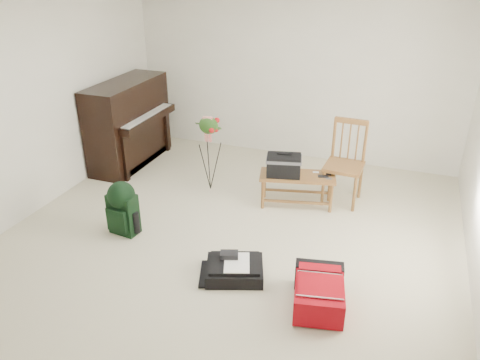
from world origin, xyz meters
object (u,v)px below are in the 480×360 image
at_px(piano, 129,125).
at_px(black_duffel, 235,269).
at_px(green_backpack, 122,206).
at_px(red_suitcase, 320,289).
at_px(bench, 288,167).
at_px(dining_chair, 345,164).
at_px(flower_stand, 209,154).

distance_m(piano, black_duffel, 3.29).
xyz_separation_m(piano, green_backpack, (1.01, -1.78, -0.25)).
bearing_deg(red_suitcase, bench, 102.90).
height_order(piano, dining_chair, piano).
bearing_deg(dining_chair, piano, -179.08).
xyz_separation_m(piano, red_suitcase, (3.36, -2.19, -0.45)).
distance_m(green_backpack, flower_stand, 1.45).
relative_size(green_backpack, flower_stand, 0.60).
relative_size(piano, black_duffel, 2.21).
height_order(green_backpack, flower_stand, flower_stand).
bearing_deg(dining_chair, flower_stand, -167.07).
height_order(piano, green_backpack, piano).
xyz_separation_m(red_suitcase, flower_stand, (-1.87, 1.77, 0.37)).
distance_m(bench, red_suitcase, 1.93).
relative_size(black_duffel, green_backpack, 1.06).
xyz_separation_m(green_backpack, flower_stand, (0.48, 1.36, 0.16)).
xyz_separation_m(dining_chair, black_duffel, (-0.73, -1.98, -0.43)).
height_order(piano, flower_stand, piano).
bearing_deg(red_suitcase, piano, 135.38).
bearing_deg(dining_chair, black_duffel, -107.21).
distance_m(black_duffel, flower_stand, 2.00).
bearing_deg(red_suitcase, flower_stand, 125.13).
xyz_separation_m(dining_chair, red_suitcase, (0.14, -2.07, -0.37)).
xyz_separation_m(piano, flower_stand, (1.48, -0.42, -0.08)).
xyz_separation_m(bench, black_duffel, (-0.09, -1.63, -0.42)).
relative_size(bench, green_backpack, 1.56).
relative_size(piano, bench, 1.50).
relative_size(bench, dining_chair, 0.94).
xyz_separation_m(dining_chair, flower_stand, (-1.73, -0.30, -0.00)).
height_order(bench, flower_stand, flower_stand).
distance_m(piano, flower_stand, 1.55).
height_order(dining_chair, black_duffel, dining_chair).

